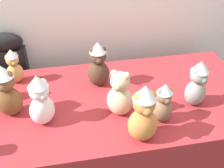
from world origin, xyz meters
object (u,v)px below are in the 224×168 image
at_px(display_table, 112,137).
at_px(teddy_bear_ginger, 143,114).
at_px(teddy_bear_cocoa, 98,65).
at_px(teddy_bear_sand, 120,95).
at_px(teddy_bear_honey, 14,67).
at_px(teddy_bear_mocha, 163,103).
at_px(teddy_bear_ash, 197,84).
at_px(instrument_case, 15,86).
at_px(teddy_bear_chestnut, 7,92).
at_px(teddy_bear_snow, 41,101).

relative_size(display_table, teddy_bear_ginger, 5.38).
xyz_separation_m(display_table, teddy_bear_cocoa, (-0.06, 0.18, 0.52)).
distance_m(teddy_bear_sand, teddy_bear_honey, 0.80).
relative_size(teddy_bear_mocha, teddy_bear_ash, 0.83).
distance_m(teddy_bear_cocoa, teddy_bear_sand, 0.34).
height_order(teddy_bear_ginger, teddy_bear_honey, teddy_bear_ginger).
bearing_deg(instrument_case, teddy_bear_ash, -31.07).
bearing_deg(teddy_bear_sand, teddy_bear_honey, 173.33).
height_order(display_table, teddy_bear_ash, teddy_bear_ash).
bearing_deg(teddy_bear_honey, teddy_bear_mocha, -58.23).
bearing_deg(teddy_bear_chestnut, teddy_bear_cocoa, 25.09).
xyz_separation_m(display_table, teddy_bear_snow, (-0.44, -0.14, 0.52)).
bearing_deg(display_table, teddy_bear_ash, -16.19).
distance_m(teddy_bear_sand, teddy_bear_ash, 0.49).
distance_m(teddy_bear_mocha, teddy_bear_sand, 0.26).
distance_m(display_table, teddy_bear_cocoa, 0.55).
distance_m(display_table, teddy_bear_snow, 0.69).
distance_m(instrument_case, teddy_bear_ginger, 1.34).
xyz_separation_m(teddy_bear_chestnut, teddy_bear_snow, (0.19, -0.12, -0.01)).
height_order(teddy_bear_chestnut, teddy_bear_snow, teddy_bear_chestnut).
height_order(instrument_case, teddy_bear_sand, teddy_bear_sand).
relative_size(display_table, teddy_bear_mocha, 7.33).
bearing_deg(display_table, teddy_bear_ginger, -75.80).
height_order(instrument_case, teddy_bear_honey, same).
relative_size(teddy_bear_ginger, teddy_bear_sand, 1.17).
xyz_separation_m(teddy_bear_ginger, teddy_bear_honey, (-0.73, 0.70, -0.05)).
relative_size(display_table, teddy_bear_sand, 6.30).
xyz_separation_m(teddy_bear_ginger, teddy_bear_ash, (0.41, 0.23, -0.02)).
xyz_separation_m(display_table, teddy_bear_honey, (-0.63, 0.33, 0.48)).
height_order(teddy_bear_ash, teddy_bear_honey, teddy_bear_ash).
relative_size(teddy_bear_chestnut, teddy_bear_mocha, 1.31).
relative_size(teddy_bear_ash, teddy_bear_honey, 1.22).
distance_m(teddy_bear_ginger, teddy_bear_honey, 1.01).
height_order(instrument_case, teddy_bear_ash, teddy_bear_ash).
height_order(instrument_case, teddy_bear_chestnut, teddy_bear_chestnut).
relative_size(instrument_case, teddy_bear_snow, 2.93).
distance_m(teddy_bear_chestnut, teddy_bear_snow, 0.23).
distance_m(display_table, teddy_bear_mocha, 0.60).
height_order(teddy_bear_sand, teddy_bear_snow, teddy_bear_snow).
bearing_deg(teddy_bear_snow, teddy_bear_honey, 78.50).
bearing_deg(teddy_bear_chestnut, teddy_bear_ginger, -20.60).
relative_size(display_table, teddy_bear_snow, 5.84).
xyz_separation_m(instrument_case, teddy_bear_honey, (0.09, -0.28, 0.35)).
bearing_deg(teddy_bear_cocoa, display_table, -73.37).
xyz_separation_m(instrument_case, teddy_bear_sand, (0.74, -0.75, 0.36)).
relative_size(teddy_bear_cocoa, teddy_bear_ash, 1.04).
xyz_separation_m(teddy_bear_ash, teddy_bear_honey, (-1.14, 0.47, -0.03)).
distance_m(display_table, teddy_bear_honey, 0.86).
distance_m(teddy_bear_chestnut, teddy_bear_cocoa, 0.61).
xyz_separation_m(teddy_bear_chestnut, teddy_bear_mocha, (0.88, -0.23, -0.04)).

